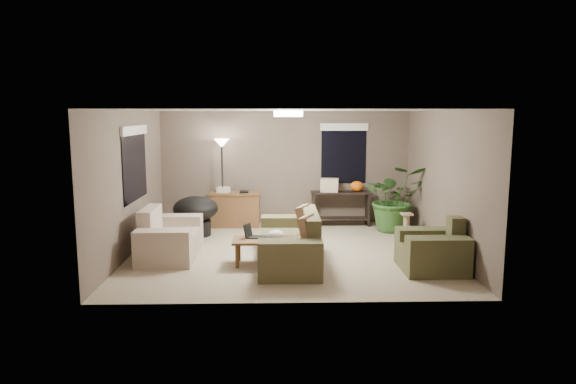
{
  "coord_description": "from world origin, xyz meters",
  "views": [
    {
      "loc": [
        -0.24,
        -8.89,
        2.44
      ],
      "look_at": [
        0.0,
        0.2,
        1.05
      ],
      "focal_mm": 32.0,
      "sensor_mm": 36.0,
      "label": 1
    }
  ],
  "objects_px": {
    "loveseat": "(169,239)",
    "papasan_chair": "(196,213)",
    "armchair": "(433,252)",
    "desk": "(235,209)",
    "console_table": "(341,206)",
    "main_sofa": "(291,245)",
    "coffee_table": "(264,243)",
    "floor_lamp": "(222,154)",
    "cat_scratching_post": "(406,227)",
    "houseplant": "(394,205)"
  },
  "relations": [
    {
      "from": "loveseat",
      "to": "cat_scratching_post",
      "type": "distance_m",
      "value": 4.59
    },
    {
      "from": "loveseat",
      "to": "console_table",
      "type": "height_order",
      "value": "loveseat"
    },
    {
      "from": "main_sofa",
      "to": "houseplant",
      "type": "bearing_deg",
      "value": 45.66
    },
    {
      "from": "loveseat",
      "to": "desk",
      "type": "bearing_deg",
      "value": 67.73
    },
    {
      "from": "armchair",
      "to": "console_table",
      "type": "relative_size",
      "value": 0.77
    },
    {
      "from": "armchair",
      "to": "cat_scratching_post",
      "type": "bearing_deg",
      "value": 86.82
    },
    {
      "from": "main_sofa",
      "to": "coffee_table",
      "type": "distance_m",
      "value": 0.47
    },
    {
      "from": "floor_lamp",
      "to": "cat_scratching_post",
      "type": "xyz_separation_m",
      "value": [
        3.72,
        -1.11,
        -1.38
      ]
    },
    {
      "from": "loveseat",
      "to": "papasan_chair",
      "type": "relative_size",
      "value": 1.5
    },
    {
      "from": "main_sofa",
      "to": "desk",
      "type": "height_order",
      "value": "main_sofa"
    },
    {
      "from": "desk",
      "to": "console_table",
      "type": "xyz_separation_m",
      "value": [
        2.31,
        0.05,
        0.06
      ]
    },
    {
      "from": "papasan_chair",
      "to": "console_table",
      "type": "bearing_deg",
      "value": 16.14
    },
    {
      "from": "papasan_chair",
      "to": "cat_scratching_post",
      "type": "height_order",
      "value": "papasan_chair"
    },
    {
      "from": "loveseat",
      "to": "floor_lamp",
      "type": "relative_size",
      "value": 0.84
    },
    {
      "from": "desk",
      "to": "papasan_chair",
      "type": "bearing_deg",
      "value": -131.47
    },
    {
      "from": "desk",
      "to": "console_table",
      "type": "height_order",
      "value": "same"
    },
    {
      "from": "main_sofa",
      "to": "papasan_chair",
      "type": "bearing_deg",
      "value": 133.32
    },
    {
      "from": "console_table",
      "to": "houseplant",
      "type": "height_order",
      "value": "houseplant"
    },
    {
      "from": "main_sofa",
      "to": "console_table",
      "type": "xyz_separation_m",
      "value": [
        1.18,
        2.86,
        0.14
      ]
    },
    {
      "from": "armchair",
      "to": "coffee_table",
      "type": "height_order",
      "value": "armchair"
    },
    {
      "from": "main_sofa",
      "to": "houseplant",
      "type": "xyz_separation_m",
      "value": [
        2.23,
        2.28,
        0.25
      ]
    },
    {
      "from": "loveseat",
      "to": "cat_scratching_post",
      "type": "xyz_separation_m",
      "value": [
        4.43,
        1.19,
        -0.08
      ]
    },
    {
      "from": "main_sofa",
      "to": "loveseat",
      "type": "xyz_separation_m",
      "value": [
        -2.1,
        0.44,
        0.0
      ]
    },
    {
      "from": "floor_lamp",
      "to": "papasan_chair",
      "type": "bearing_deg",
      "value": -121.76
    },
    {
      "from": "console_table",
      "to": "armchair",
      "type": "bearing_deg",
      "value": -72.74
    },
    {
      "from": "armchair",
      "to": "papasan_chair",
      "type": "bearing_deg",
      "value": 149.08
    },
    {
      "from": "main_sofa",
      "to": "papasan_chair",
      "type": "height_order",
      "value": "main_sofa"
    },
    {
      "from": "coffee_table",
      "to": "cat_scratching_post",
      "type": "bearing_deg",
      "value": 31.57
    },
    {
      "from": "console_table",
      "to": "papasan_chair",
      "type": "distance_m",
      "value": 3.17
    },
    {
      "from": "floor_lamp",
      "to": "cat_scratching_post",
      "type": "distance_m",
      "value": 4.12
    },
    {
      "from": "console_table",
      "to": "main_sofa",
      "type": "bearing_deg",
      "value": -112.37
    },
    {
      "from": "coffee_table",
      "to": "floor_lamp",
      "type": "bearing_deg",
      "value": 108.42
    },
    {
      "from": "coffee_table",
      "to": "console_table",
      "type": "height_order",
      "value": "console_table"
    },
    {
      "from": "papasan_chair",
      "to": "loveseat",
      "type": "bearing_deg",
      "value": -98.72
    },
    {
      "from": "main_sofa",
      "to": "cat_scratching_post",
      "type": "xyz_separation_m",
      "value": [
        2.33,
        1.63,
        -0.08
      ]
    },
    {
      "from": "loveseat",
      "to": "floor_lamp",
      "type": "distance_m",
      "value": 2.74
    },
    {
      "from": "desk",
      "to": "floor_lamp",
      "type": "height_order",
      "value": "floor_lamp"
    },
    {
      "from": "armchair",
      "to": "console_table",
      "type": "bearing_deg",
      "value": 107.26
    },
    {
      "from": "main_sofa",
      "to": "loveseat",
      "type": "relative_size",
      "value": 1.37
    },
    {
      "from": "desk",
      "to": "houseplant",
      "type": "relative_size",
      "value": 0.79
    },
    {
      "from": "houseplant",
      "to": "console_table",
      "type": "bearing_deg",
      "value": 151.17
    },
    {
      "from": "armchair",
      "to": "coffee_table",
      "type": "xyz_separation_m",
      "value": [
        -2.67,
        0.38,
        0.06
      ]
    },
    {
      "from": "cat_scratching_post",
      "to": "desk",
      "type": "bearing_deg",
      "value": 161.16
    },
    {
      "from": "desk",
      "to": "cat_scratching_post",
      "type": "distance_m",
      "value": 3.66
    },
    {
      "from": "console_table",
      "to": "houseplant",
      "type": "bearing_deg",
      "value": -28.83
    },
    {
      "from": "loveseat",
      "to": "desk",
      "type": "relative_size",
      "value": 1.45
    },
    {
      "from": "console_table",
      "to": "floor_lamp",
      "type": "distance_m",
      "value": 2.82
    },
    {
      "from": "main_sofa",
      "to": "desk",
      "type": "xyz_separation_m",
      "value": [
        -1.13,
        2.81,
        0.08
      ]
    },
    {
      "from": "coffee_table",
      "to": "console_table",
      "type": "relative_size",
      "value": 0.77
    },
    {
      "from": "desk",
      "to": "console_table",
      "type": "relative_size",
      "value": 0.85
    }
  ]
}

